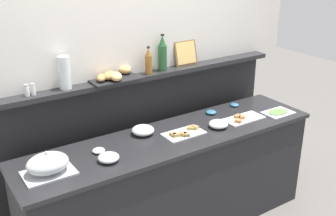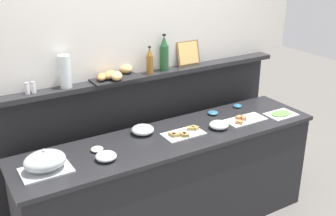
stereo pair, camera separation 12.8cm
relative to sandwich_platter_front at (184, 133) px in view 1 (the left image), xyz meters
name	(u,v)px [view 1 (the left image)]	position (x,y,z in m)	size (l,w,h in m)	color
ground_plane	(139,196)	(-0.08, 0.63, -0.93)	(12.00, 12.00, 0.00)	slate
buffet_counter	(173,184)	(-0.08, 0.03, -0.47)	(2.57, 0.62, 0.92)	black
back_ledge_unit	(144,138)	(-0.08, 0.52, -0.23)	(2.68, 0.22, 1.33)	black
sandwich_platter_front	(184,133)	(0.00, 0.00, 0.00)	(0.34, 0.19, 0.04)	silver
sandwich_platter_rear	(243,118)	(0.61, -0.04, 0.00)	(0.37, 0.18, 0.04)	white
cold_cuts_platter	(278,112)	(0.98, -0.11, 0.00)	(0.27, 0.19, 0.02)	silver
serving_cloche	(48,164)	(-1.12, 0.00, 0.06)	(0.34, 0.24, 0.17)	#B7BABF
glass_bowl_large	(143,131)	(-0.28, 0.18, 0.02)	(0.18, 0.18, 0.07)	silver
glass_bowl_medium	(218,124)	(0.32, -0.05, 0.02)	(0.16, 0.16, 0.06)	silver
glass_bowl_small	(109,158)	(-0.70, -0.07, 0.02)	(0.15, 0.15, 0.06)	silver
condiment_bowl_teal	(235,105)	(0.76, 0.24, 0.00)	(0.08, 0.08, 0.03)	teal
condiment_bowl_cream	(211,112)	(0.46, 0.21, 0.01)	(0.10, 0.10, 0.03)	teal
condiment_bowl_red	(99,151)	(-0.71, 0.09, 0.01)	(0.09, 0.09, 0.03)	silver
vinegar_bottle_amber	(149,62)	(-0.07, 0.42, 0.51)	(0.06, 0.06, 0.24)	#8E5B23
wine_bottle_green	(162,54)	(0.09, 0.45, 0.55)	(0.08, 0.08, 0.32)	#23562D
salt_shaker	(27,90)	(-1.08, 0.44, 0.45)	(0.03, 0.03, 0.09)	white
pepper_shaker	(33,89)	(-1.04, 0.44, 0.45)	(0.03, 0.03, 0.09)	white
bread_basket	(116,75)	(-0.37, 0.45, 0.44)	(0.42, 0.31, 0.08)	black
framed_picture	(186,53)	(0.35, 0.48, 0.51)	(0.23, 0.07, 0.22)	brown
water_carafe	(65,73)	(-0.79, 0.44, 0.53)	(0.09, 0.09, 0.25)	silver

